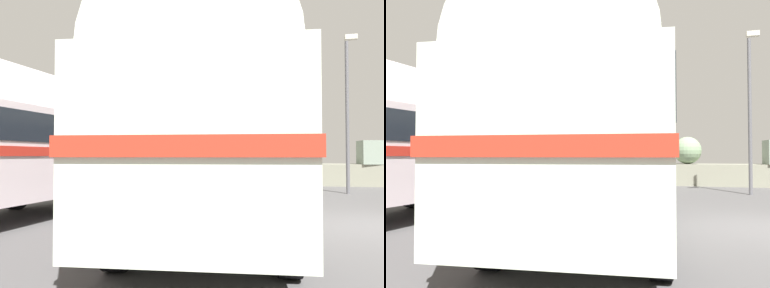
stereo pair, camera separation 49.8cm
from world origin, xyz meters
The scene contains 4 objects.
ground centered at (0.00, 0.00, 0.01)m, with size 32.00×26.00×0.02m.
breakwater centered at (-0.26, 11.80, 0.71)m, with size 31.36×2.30×2.47m.
vintage_coach centered at (-3.38, -1.39, 2.05)m, with size 3.17×8.76×3.70m.
lamp_post centered at (0.65, 7.24, 3.46)m, with size 0.44×1.07×6.11m.
Camera 1 is at (-2.22, -8.89, 1.54)m, focal length 36.04 mm.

